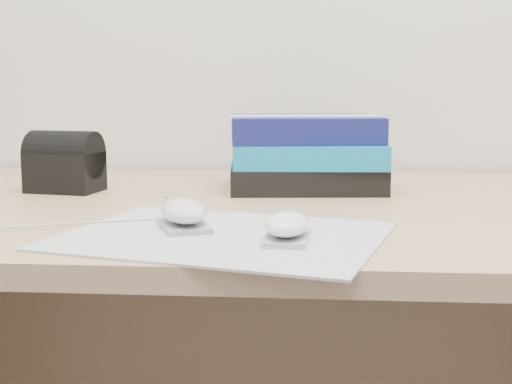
# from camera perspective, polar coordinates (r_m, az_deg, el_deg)

# --- Properties ---
(desk) EXTENTS (1.60, 0.80, 0.73)m
(desk) POSITION_cam_1_polar(r_m,az_deg,el_deg) (1.23, 5.28, -11.25)
(desk) COLOR tan
(desk) RESTS_ON ground
(mousepad) EXTENTS (0.44, 0.38, 0.00)m
(mousepad) POSITION_cam_1_polar(r_m,az_deg,el_deg) (0.86, -2.67, -3.52)
(mousepad) COLOR #9A98A0
(mousepad) RESTS_ON desk
(mouse_rear) EXTENTS (0.09, 0.11, 0.04)m
(mouse_rear) POSITION_cam_1_polar(r_m,az_deg,el_deg) (0.90, -5.81, -1.72)
(mouse_rear) COLOR #969799
(mouse_rear) RESTS_ON mousepad
(mouse_front) EXTENTS (0.06, 0.10, 0.04)m
(mouse_front) POSITION_cam_1_polar(r_m,az_deg,el_deg) (0.83, 2.49, -2.73)
(mouse_front) COLOR #A8A8AA
(mouse_front) RESTS_ON mousepad
(usb_cable) EXTENTS (0.20, 0.08, 0.00)m
(usb_cable) POSITION_cam_1_polar(r_m,az_deg,el_deg) (0.95, -13.96, -2.42)
(usb_cable) COLOR silver
(usb_cable) RESTS_ON mousepad
(book_stack) EXTENTS (0.28, 0.23, 0.13)m
(book_stack) POSITION_cam_1_polar(r_m,az_deg,el_deg) (1.25, 4.02, 3.13)
(book_stack) COLOR black
(book_stack) RESTS_ON desk
(pouch) EXTENTS (0.13, 0.10, 0.10)m
(pouch) POSITION_cam_1_polar(r_m,az_deg,el_deg) (1.25, -15.07, 2.30)
(pouch) COLOR black
(pouch) RESTS_ON desk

